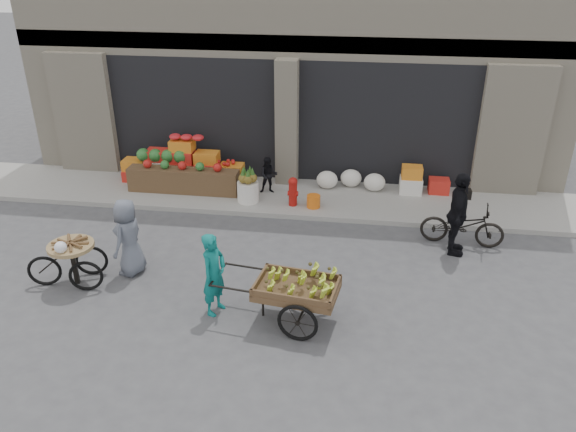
# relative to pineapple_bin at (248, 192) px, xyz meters

# --- Properties ---
(ground) EXTENTS (80.00, 80.00, 0.00)m
(ground) POSITION_rel_pineapple_bin_xyz_m (0.75, -3.60, -0.37)
(ground) COLOR #424244
(ground) RESTS_ON ground
(sidewalk) EXTENTS (18.00, 2.20, 0.12)m
(sidewalk) POSITION_rel_pineapple_bin_xyz_m (0.75, 0.50, -0.31)
(sidewalk) COLOR gray
(sidewalk) RESTS_ON ground
(building) EXTENTS (14.00, 6.45, 7.00)m
(building) POSITION_rel_pineapple_bin_xyz_m (0.75, 4.43, 3.00)
(building) COLOR beige
(building) RESTS_ON ground
(fruit_display) EXTENTS (3.10, 1.12, 1.24)m
(fruit_display) POSITION_rel_pineapple_bin_xyz_m (-1.73, 0.78, 0.30)
(fruit_display) COLOR red
(fruit_display) RESTS_ON sidewalk
(pineapple_bin) EXTENTS (0.52, 0.52, 0.50)m
(pineapple_bin) POSITION_rel_pineapple_bin_xyz_m (0.00, 0.00, 0.00)
(pineapple_bin) COLOR silver
(pineapple_bin) RESTS_ON sidewalk
(fire_hydrant) EXTENTS (0.22, 0.22, 0.71)m
(fire_hydrant) POSITION_rel_pineapple_bin_xyz_m (1.10, -0.05, 0.13)
(fire_hydrant) COLOR #A5140F
(fire_hydrant) RESTS_ON sidewalk
(orange_bucket) EXTENTS (0.32, 0.32, 0.30)m
(orange_bucket) POSITION_rel_pineapple_bin_xyz_m (1.60, -0.10, -0.10)
(orange_bucket) COLOR orange
(orange_bucket) RESTS_ON sidewalk
(right_bay_goods) EXTENTS (3.35, 0.60, 0.70)m
(right_bay_goods) POSITION_rel_pineapple_bin_xyz_m (3.36, 1.10, 0.04)
(right_bay_goods) COLOR silver
(right_bay_goods) RESTS_ON sidewalk
(seated_person) EXTENTS (0.51, 0.43, 0.93)m
(seated_person) POSITION_rel_pineapple_bin_xyz_m (0.40, 0.60, 0.21)
(seated_person) COLOR black
(seated_person) RESTS_ON sidewalk
(banana_cart) EXTENTS (2.41, 1.24, 0.96)m
(banana_cart) POSITION_rel_pineapple_bin_xyz_m (1.70, -4.41, 0.33)
(banana_cart) COLOR brown
(banana_cart) RESTS_ON ground
(vendor_woman) EXTENTS (0.52, 0.64, 1.51)m
(vendor_woman) POSITION_rel_pineapple_bin_xyz_m (0.33, -4.32, 0.39)
(vendor_woman) COLOR #0D6B66
(vendor_woman) RESTS_ON ground
(tricycle_cart) EXTENTS (1.46, 1.03, 0.95)m
(tricycle_cart) POSITION_rel_pineapple_bin_xyz_m (-2.52, -3.83, 0.20)
(tricycle_cart) COLOR #9E7F51
(tricycle_cart) RESTS_ON ground
(vendor_grey) EXTENTS (0.62, 0.83, 1.54)m
(vendor_grey) POSITION_rel_pineapple_bin_xyz_m (-1.62, -3.30, 0.40)
(vendor_grey) COLOR slate
(vendor_grey) RESTS_ON ground
(bicycle) EXTENTS (1.77, 0.80, 0.90)m
(bicycle) POSITION_rel_pineapple_bin_xyz_m (4.86, -1.23, 0.08)
(bicycle) COLOR black
(bicycle) RESTS_ON ground
(cyclist) EXTENTS (0.55, 1.08, 1.77)m
(cyclist) POSITION_rel_pineapple_bin_xyz_m (4.66, -1.63, 0.51)
(cyclist) COLOR black
(cyclist) RESTS_ON ground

